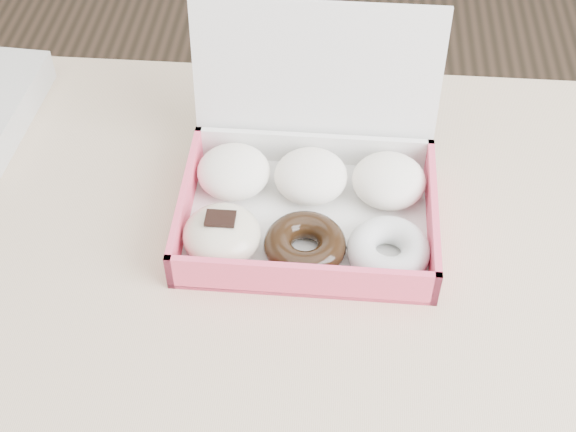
{
  "coord_description": "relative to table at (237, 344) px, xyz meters",
  "views": [
    {
      "loc": [
        0.1,
        -0.49,
        1.41
      ],
      "look_at": [
        0.05,
        0.09,
        0.79
      ],
      "focal_mm": 50.0,
      "sensor_mm": 36.0,
      "label": 1
    }
  ],
  "objects": [
    {
      "name": "donut_box",
      "position": [
        0.07,
        0.13,
        0.11
      ],
      "size": [
        0.28,
        0.24,
        0.2
      ],
      "rotation": [
        0.0,
        0.0,
        -0.0
      ],
      "color": "white",
      "rests_on": "table"
    },
    {
      "name": "table",
      "position": [
        0.0,
        0.0,
        0.0
      ],
      "size": [
        1.2,
        0.8,
        0.75
      ],
      "color": "tan",
      "rests_on": "ground"
    }
  ]
}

